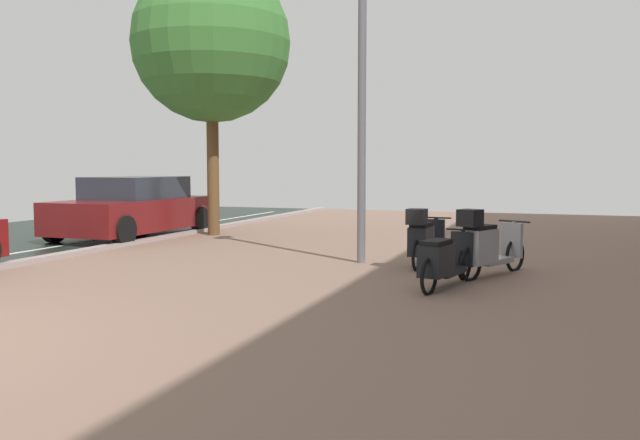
{
  "coord_description": "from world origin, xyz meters",
  "views": [
    {
      "loc": [
        5.84,
        -3.55,
        1.61
      ],
      "look_at": [
        3.6,
        2.75,
        1.07
      ],
      "focal_mm": 36.85,
      "sensor_mm": 36.0,
      "label": 1
    }
  ],
  "objects_px": {
    "parked_car_far": "(133,208)",
    "street_tree": "(211,43)",
    "scooter_mid": "(443,261)",
    "lamp_post": "(362,72)",
    "scooter_near": "(486,246)",
    "scooter_far": "(424,239)"
  },
  "relations": [
    {
      "from": "scooter_near",
      "to": "scooter_far",
      "type": "bearing_deg",
      "value": 146.74
    },
    {
      "from": "scooter_far",
      "to": "lamp_post",
      "type": "bearing_deg",
      "value": 174.02
    },
    {
      "from": "scooter_mid",
      "to": "lamp_post",
      "type": "bearing_deg",
      "value": 131.43
    },
    {
      "from": "scooter_near",
      "to": "lamp_post",
      "type": "bearing_deg",
      "value": 159.42
    },
    {
      "from": "scooter_mid",
      "to": "scooter_far",
      "type": "bearing_deg",
      "value": 108.4
    },
    {
      "from": "scooter_mid",
      "to": "parked_car_far",
      "type": "bearing_deg",
      "value": 152.14
    },
    {
      "from": "parked_car_far",
      "to": "lamp_post",
      "type": "distance_m",
      "value": 6.95
    },
    {
      "from": "scooter_far",
      "to": "scooter_near",
      "type": "bearing_deg",
      "value": -33.26
    },
    {
      "from": "parked_car_far",
      "to": "lamp_post",
      "type": "bearing_deg",
      "value": -19.95
    },
    {
      "from": "parked_car_far",
      "to": "street_tree",
      "type": "distance_m",
      "value": 4.21
    },
    {
      "from": "scooter_near",
      "to": "street_tree",
      "type": "xyz_separation_m",
      "value": [
        -6.64,
        3.94,
        3.99
      ]
    },
    {
      "from": "scooter_near",
      "to": "lamp_post",
      "type": "distance_m",
      "value": 3.51
    },
    {
      "from": "scooter_mid",
      "to": "scooter_far",
      "type": "xyz_separation_m",
      "value": [
        -0.59,
        1.78,
        0.07
      ]
    },
    {
      "from": "scooter_near",
      "to": "parked_car_far",
      "type": "height_order",
      "value": "parked_car_far"
    },
    {
      "from": "scooter_near",
      "to": "scooter_mid",
      "type": "bearing_deg",
      "value": -112.21
    },
    {
      "from": "scooter_mid",
      "to": "street_tree",
      "type": "height_order",
      "value": "street_tree"
    },
    {
      "from": "lamp_post",
      "to": "street_tree",
      "type": "xyz_separation_m",
      "value": [
        -4.52,
        3.14,
        1.3
      ]
    },
    {
      "from": "lamp_post",
      "to": "street_tree",
      "type": "height_order",
      "value": "street_tree"
    },
    {
      "from": "parked_car_far",
      "to": "street_tree",
      "type": "bearing_deg",
      "value": 30.55
    },
    {
      "from": "scooter_mid",
      "to": "parked_car_far",
      "type": "distance_m",
      "value": 8.79
    },
    {
      "from": "scooter_mid",
      "to": "lamp_post",
      "type": "distance_m",
      "value": 3.76
    },
    {
      "from": "scooter_near",
      "to": "street_tree",
      "type": "bearing_deg",
      "value": 149.32
    }
  ]
}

